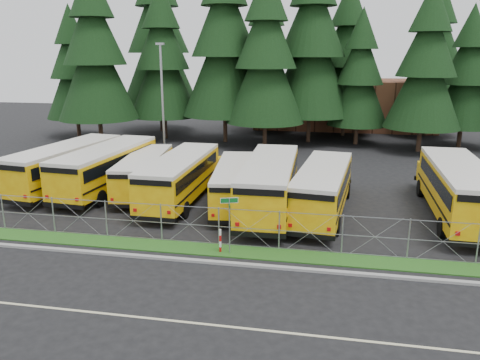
{
  "coord_description": "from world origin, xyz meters",
  "views": [
    {
      "loc": [
        4.01,
        -22.2,
        9.32
      ],
      "look_at": [
        -0.86,
        4.0,
        2.06
      ],
      "focal_mm": 35.0,
      "sensor_mm": 36.0,
      "label": 1
    }
  ],
  "objects_px": {
    "striped_bollard": "(220,241)",
    "bus_3": "(182,178)",
    "light_standard": "(163,99)",
    "bus_east": "(456,191)",
    "street_sign": "(229,214)",
    "bus_6": "(323,190)",
    "bus_4": "(235,185)",
    "bus_2": "(146,174)",
    "bus_0": "(70,167)",
    "bus_1": "(110,169)",
    "bus_5": "(270,185)"
  },
  "relations": [
    {
      "from": "bus_6",
      "to": "street_sign",
      "type": "bearing_deg",
      "value": -116.02
    },
    {
      "from": "bus_4",
      "to": "striped_bollard",
      "type": "relative_size",
      "value": 8.36
    },
    {
      "from": "bus_3",
      "to": "light_standard",
      "type": "height_order",
      "value": "light_standard"
    },
    {
      "from": "street_sign",
      "to": "light_standard",
      "type": "height_order",
      "value": "light_standard"
    },
    {
      "from": "striped_bollard",
      "to": "bus_1",
      "type": "bearing_deg",
      "value": 137.76
    },
    {
      "from": "bus_3",
      "to": "bus_6",
      "type": "xyz_separation_m",
      "value": [
        9.0,
        -0.95,
        -0.03
      ]
    },
    {
      "from": "bus_2",
      "to": "bus_3",
      "type": "height_order",
      "value": "bus_3"
    },
    {
      "from": "bus_2",
      "to": "bus_east",
      "type": "height_order",
      "value": "bus_east"
    },
    {
      "from": "bus_0",
      "to": "bus_6",
      "type": "xyz_separation_m",
      "value": [
        17.7,
        -2.32,
        -0.1
      ]
    },
    {
      "from": "bus_3",
      "to": "bus_east",
      "type": "xyz_separation_m",
      "value": [
        16.56,
        -0.23,
        0.13
      ]
    },
    {
      "from": "striped_bollard",
      "to": "bus_0",
      "type": "bearing_deg",
      "value": 145.16
    },
    {
      "from": "striped_bollard",
      "to": "bus_6",
      "type": "bearing_deg",
      "value": 54.68
    },
    {
      "from": "bus_2",
      "to": "striped_bollard",
      "type": "relative_size",
      "value": 8.34
    },
    {
      "from": "bus_2",
      "to": "bus_6",
      "type": "distance_m",
      "value": 12.28
    },
    {
      "from": "bus_0",
      "to": "bus_4",
      "type": "bearing_deg",
      "value": 0.15
    },
    {
      "from": "bus_0",
      "to": "bus_1",
      "type": "height_order",
      "value": "bus_0"
    },
    {
      "from": "bus_5",
      "to": "street_sign",
      "type": "xyz_separation_m",
      "value": [
        -1.11,
        -6.74,
        0.44
      ]
    },
    {
      "from": "bus_6",
      "to": "light_standard",
      "type": "xyz_separation_m",
      "value": [
        -13.99,
        11.71,
        4.04
      ]
    },
    {
      "from": "bus_0",
      "to": "bus_3",
      "type": "distance_m",
      "value": 8.81
    },
    {
      "from": "bus_5",
      "to": "bus_6",
      "type": "height_order",
      "value": "bus_5"
    },
    {
      "from": "bus_5",
      "to": "bus_east",
      "type": "distance_m",
      "value": 10.76
    },
    {
      "from": "bus_2",
      "to": "bus_east",
      "type": "bearing_deg",
      "value": -11.91
    },
    {
      "from": "street_sign",
      "to": "striped_bollard",
      "type": "distance_m",
      "value": 1.51
    },
    {
      "from": "bus_6",
      "to": "striped_bollard",
      "type": "bearing_deg",
      "value": -118.77
    },
    {
      "from": "bus_6",
      "to": "bus_east",
      "type": "height_order",
      "value": "bus_east"
    },
    {
      "from": "bus_3",
      "to": "light_standard",
      "type": "distance_m",
      "value": 12.52
    },
    {
      "from": "bus_4",
      "to": "light_standard",
      "type": "relative_size",
      "value": 0.99
    },
    {
      "from": "bus_3",
      "to": "bus_4",
      "type": "bearing_deg",
      "value": -2.83
    },
    {
      "from": "bus_3",
      "to": "street_sign",
      "type": "distance_m",
      "value": 9.01
    },
    {
      "from": "bus_0",
      "to": "bus_2",
      "type": "xyz_separation_m",
      "value": [
        5.64,
        -0.0,
        -0.25
      ]
    },
    {
      "from": "bus_5",
      "to": "bus_east",
      "type": "relative_size",
      "value": 0.98
    },
    {
      "from": "bus_6",
      "to": "bus_1",
      "type": "bearing_deg",
      "value": 177.6
    },
    {
      "from": "bus_2",
      "to": "bus_4",
      "type": "bearing_deg",
      "value": -20.93
    },
    {
      "from": "bus_5",
      "to": "street_sign",
      "type": "bearing_deg",
      "value": -100.27
    },
    {
      "from": "bus_2",
      "to": "bus_3",
      "type": "distance_m",
      "value": 3.36
    },
    {
      "from": "bus_6",
      "to": "striped_bollard",
      "type": "xyz_separation_m",
      "value": [
        -4.74,
        -6.69,
        -0.87
      ]
    },
    {
      "from": "bus_5",
      "to": "striped_bollard",
      "type": "height_order",
      "value": "bus_5"
    },
    {
      "from": "bus_3",
      "to": "bus_east",
      "type": "relative_size",
      "value": 0.92
    },
    {
      "from": "striped_bollard",
      "to": "light_standard",
      "type": "distance_m",
      "value": 21.17
    },
    {
      "from": "bus_east",
      "to": "street_sign",
      "type": "height_order",
      "value": "bus_east"
    },
    {
      "from": "bus_4",
      "to": "street_sign",
      "type": "xyz_separation_m",
      "value": [
        1.16,
        -7.42,
        0.72
      ]
    },
    {
      "from": "bus_east",
      "to": "street_sign",
      "type": "xyz_separation_m",
      "value": [
        -11.85,
        -7.43,
        0.41
      ]
    },
    {
      "from": "bus_6",
      "to": "bus_5",
      "type": "bearing_deg",
      "value": -174.08
    },
    {
      "from": "striped_bollard",
      "to": "bus_3",
      "type": "bearing_deg",
      "value": 119.08
    },
    {
      "from": "bus_0",
      "to": "bus_4",
      "type": "distance_m",
      "value": 12.36
    },
    {
      "from": "bus_0",
      "to": "striped_bollard",
      "type": "xyz_separation_m",
      "value": [
        12.96,
        -9.02,
        -0.96
      ]
    },
    {
      "from": "bus_3",
      "to": "bus_5",
      "type": "distance_m",
      "value": 5.9
    },
    {
      "from": "bus_1",
      "to": "street_sign",
      "type": "xyz_separation_m",
      "value": [
        10.37,
        -9.01,
        0.48
      ]
    },
    {
      "from": "bus_0",
      "to": "bus_6",
      "type": "bearing_deg",
      "value": 0.16
    },
    {
      "from": "bus_6",
      "to": "striped_bollard",
      "type": "relative_size",
      "value": 9.32
    }
  ]
}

